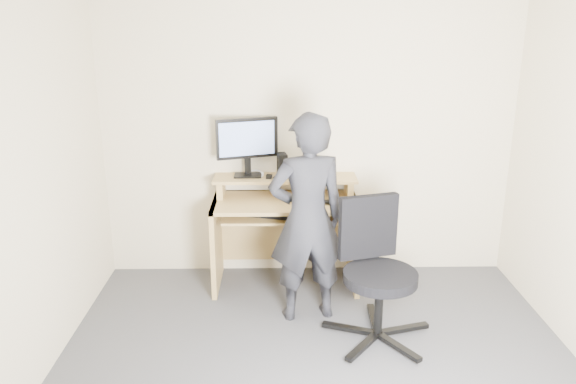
{
  "coord_description": "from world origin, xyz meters",
  "views": [
    {
      "loc": [
        -0.25,
        -2.93,
        2.21
      ],
      "look_at": [
        -0.18,
        1.05,
        0.95
      ],
      "focal_mm": 35.0,
      "sensor_mm": 36.0,
      "label": 1
    }
  ],
  "objects_px": {
    "monitor": "(247,142)",
    "office_chair": "(376,266)",
    "desk": "(285,220)",
    "person": "(307,219)"
  },
  "relations": [
    {
      "from": "desk",
      "to": "office_chair",
      "type": "relative_size",
      "value": 1.22
    },
    {
      "from": "monitor",
      "to": "office_chair",
      "type": "distance_m",
      "value": 1.51
    },
    {
      "from": "office_chair",
      "to": "desk",
      "type": "bearing_deg",
      "value": 108.83
    },
    {
      "from": "monitor",
      "to": "office_chair",
      "type": "height_order",
      "value": "monitor"
    },
    {
      "from": "desk",
      "to": "office_chair",
      "type": "height_order",
      "value": "office_chair"
    },
    {
      "from": "person",
      "to": "office_chair",
      "type": "bearing_deg",
      "value": 138.57
    },
    {
      "from": "desk",
      "to": "person",
      "type": "height_order",
      "value": "person"
    },
    {
      "from": "office_chair",
      "to": "person",
      "type": "distance_m",
      "value": 0.6
    },
    {
      "from": "monitor",
      "to": "office_chair",
      "type": "xyz_separation_m",
      "value": [
        0.94,
        -0.98,
        -0.67
      ]
    },
    {
      "from": "desk",
      "to": "monitor",
      "type": "xyz_separation_m",
      "value": [
        -0.31,
        0.09,
        0.66
      ]
    }
  ]
}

